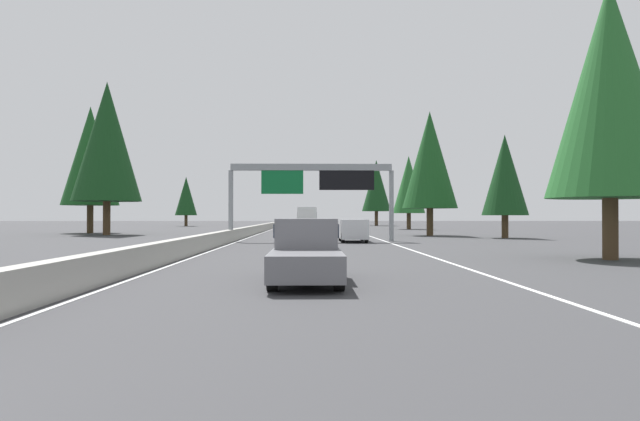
{
  "coord_description": "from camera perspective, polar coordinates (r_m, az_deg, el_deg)",
  "views": [
    {
      "loc": [
        -4.44,
        -5.71,
        1.94
      ],
      "look_at": [
        48.02,
        -6.69,
        2.46
      ],
      "focal_mm": 31.93,
      "sensor_mm": 36.0,
      "label": 1
    }
  ],
  "objects": [
    {
      "name": "ground_plane",
      "position": [
        64.72,
        -6.14,
        -2.28
      ],
      "size": [
        320.0,
        320.0,
        0.0
      ],
      "primitive_type": "plane",
      "color": "#38383A"
    },
    {
      "name": "median_barrier",
      "position": [
        84.66,
        -5.15,
        -1.57
      ],
      "size": [
        180.0,
        0.56,
        0.9
      ],
      "primitive_type": "cube",
      "color": "#9E9B93",
      "rests_on": "ground"
    },
    {
      "name": "shoulder_stripe_right",
      "position": [
        74.69,
        3.39,
        -2.04
      ],
      "size": [
        160.0,
        0.16,
        0.01
      ],
      "primitive_type": "cube",
      "color": "silver",
      "rests_on": "ground"
    },
    {
      "name": "shoulder_stripe_median",
      "position": [
        74.66,
        -5.27,
        -2.04
      ],
      "size": [
        160.0,
        0.16,
        0.01
      ],
      "primitive_type": "cube",
      "color": "silver",
      "rests_on": "ground"
    },
    {
      "name": "sign_gantry_overhead",
      "position": [
        43.6,
        -0.64,
        3.1
      ],
      "size": [
        0.5,
        12.68,
        5.94
      ],
      "color": "gray",
      "rests_on": "ground"
    },
    {
      "name": "pickup_far_center",
      "position": [
        16.99,
        -1.39,
        -4.03
      ],
      "size": [
        5.6,
        2.0,
        1.86
      ],
      "color": "slate",
      "rests_on": "ground"
    },
    {
      "name": "minivan_mid_center",
      "position": [
        42.94,
        3.31,
        -1.88
      ],
      "size": [
        5.0,
        1.95,
        1.69
      ],
      "color": "silver",
      "rests_on": "ground"
    },
    {
      "name": "bus_near_right",
      "position": [
        78.86,
        -1.3,
        -0.72
      ],
      "size": [
        11.5,
        2.55,
        3.1
      ],
      "color": "white",
      "rests_on": "ground"
    },
    {
      "name": "sedan_far_left",
      "position": [
        87.16,
        0.93,
        -1.39
      ],
      "size": [
        4.4,
        1.8,
        1.47
      ],
      "color": "slate",
      "rests_on": "ground"
    },
    {
      "name": "conifer_right_foreground",
      "position": [
        28.89,
        27.03,
        10.78
      ],
      "size": [
        5.49,
        5.49,
        12.49
      ],
      "color": "#4C3823",
      "rests_on": "ground"
    },
    {
      "name": "conifer_right_near",
      "position": [
        52.7,
        18.03,
        3.39
      ],
      "size": [
        4.02,
        4.02,
        9.14
      ],
      "color": "#4C3823",
      "rests_on": "ground"
    },
    {
      "name": "conifer_right_mid",
      "position": [
        57.6,
        10.95,
        5.0
      ],
      "size": [
        5.44,
        5.44,
        12.35
      ],
      "color": "#4C3823",
      "rests_on": "ground"
    },
    {
      "name": "conifer_right_far",
      "position": [
        84.54,
        8.88,
        2.57
      ],
      "size": [
        4.75,
        4.75,
        10.79
      ],
      "color": "#4C3823",
      "rests_on": "ground"
    },
    {
      "name": "conifer_right_distant",
      "position": [
        115.95,
        5.67,
        2.49
      ],
      "size": [
        5.87,
        5.87,
        13.33
      ],
      "color": "#4C3823",
      "rests_on": "ground"
    },
    {
      "name": "conifer_left_near",
      "position": [
        62.38,
        -20.57,
        6.49
      ],
      "size": [
        6.91,
        6.91,
        15.71
      ],
      "color": "#4C3823",
      "rests_on": "ground"
    },
    {
      "name": "conifer_left_mid",
      "position": [
        69.91,
        -22.02,
        5.09
      ],
      "size": [
        6.35,
        6.35,
        14.43
      ],
      "color": "#4C3823",
      "rests_on": "ground"
    },
    {
      "name": "conifer_left_far",
      "position": [
        112.36,
        -13.27,
        1.41
      ],
      "size": [
        4.18,
        4.18,
        9.5
      ],
      "color": "#4C3823",
      "rests_on": "ground"
    }
  ]
}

